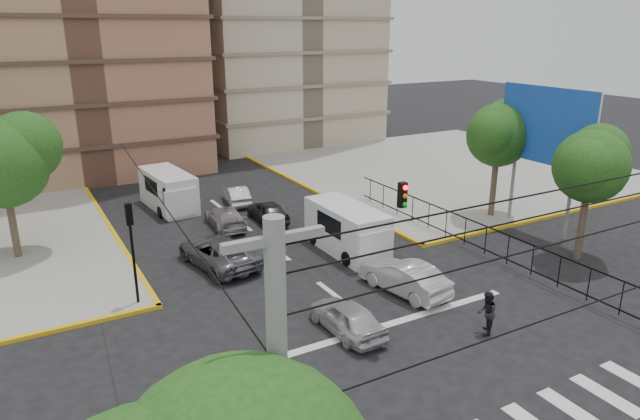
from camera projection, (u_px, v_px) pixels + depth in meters
ground at (395, 342)px, 21.54m from camera, size 160.00×160.00×0.00m
sidewalk_ne at (446, 168)px, 47.41m from camera, size 26.00×26.00×0.15m
stop_line at (377, 328)px, 22.53m from camera, size 13.00×0.40×0.01m
park_fence at (484, 257)px, 29.46m from camera, size 0.10×22.50×1.66m
billboard at (547, 128)px, 31.39m from camera, size 0.36×6.20×8.10m
tree_park_a at (592, 163)px, 27.75m from camera, size 4.41×3.60×6.83m
tree_park_c at (500, 132)px, 33.92m from camera, size 4.65×3.80×7.25m
tree_tudor at (4, 159)px, 27.64m from camera, size 5.39×4.40×7.43m
traffic_light_nw at (131, 237)px, 23.40m from camera, size 0.28×0.22×4.40m
traffic_light_hanging at (442, 208)px, 18.02m from camera, size 18.00×9.12×0.92m
van_right_lane at (350, 231)px, 29.62m from camera, size 2.28×5.46×2.46m
van_left_lane at (170, 192)px, 36.65m from camera, size 2.58×5.57×2.44m
car_silver_front_left at (347, 317)px, 22.03m from camera, size 1.66×3.85×1.30m
car_white_front_right at (404, 277)px, 25.33m from camera, size 2.25×4.63×1.46m
car_grey_mid_left at (218, 252)px, 28.15m from camera, size 3.17×5.51×1.45m
car_silver_rear_left at (225, 217)px, 33.58m from camera, size 2.06×4.37×1.23m
car_darkgrey_mid_right at (268, 211)px, 34.52m from camera, size 1.72×3.95×1.32m
car_white_rear_right at (236, 195)px, 37.99m from camera, size 1.90×3.87×1.22m
pedestrian_crosswalk at (487, 313)px, 21.83m from camera, size 1.09×1.08×1.77m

